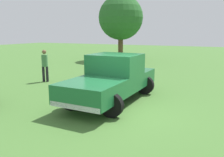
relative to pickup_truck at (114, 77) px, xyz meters
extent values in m
plane|color=#477533|center=(0.69, -0.91, -0.94)|extent=(80.00, 80.00, 0.00)
cylinder|color=black|center=(0.75, -1.75, -0.55)|extent=(0.79, 0.22, 0.79)
cylinder|color=black|center=(-0.83, -1.71, -0.55)|extent=(0.79, 0.22, 0.79)
cylinder|color=black|center=(0.82, 1.45, -0.55)|extent=(0.79, 0.22, 0.79)
cylinder|color=black|center=(-0.75, 1.49, -0.55)|extent=(0.79, 0.22, 0.79)
cube|color=#1E6638|center=(-0.04, -1.63, -0.21)|extent=(1.92, 2.04, 0.64)
cube|color=#1E6638|center=(0.00, 0.17, 0.17)|extent=(1.91, 1.64, 1.40)
cube|color=slate|center=(0.00, 0.17, 0.61)|extent=(1.76, 1.40, 0.48)
cube|color=#1E6638|center=(0.03, 1.17, -0.23)|extent=(1.93, 2.44, 0.60)
cube|color=silver|center=(-0.06, -2.57, -0.47)|extent=(1.80, 0.16, 0.16)
cylinder|color=black|center=(-4.95, 1.57, -0.52)|extent=(0.14, 0.14, 0.84)
cylinder|color=black|center=(-4.76, 1.65, -0.52)|extent=(0.14, 0.14, 0.84)
cylinder|color=#477F4C|center=(-4.85, 1.61, 0.21)|extent=(0.42, 0.42, 0.63)
sphere|color=brown|center=(-4.85, 1.61, 0.68)|extent=(0.23, 0.23, 0.23)
cylinder|color=brown|center=(-5.23, 12.67, 0.43)|extent=(0.47, 0.47, 2.75)
sphere|color=#286028|center=(-5.23, 12.67, 3.06)|extent=(4.16, 4.16, 4.16)
camera|label=1|loc=(3.83, -8.13, 1.72)|focal=37.65mm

